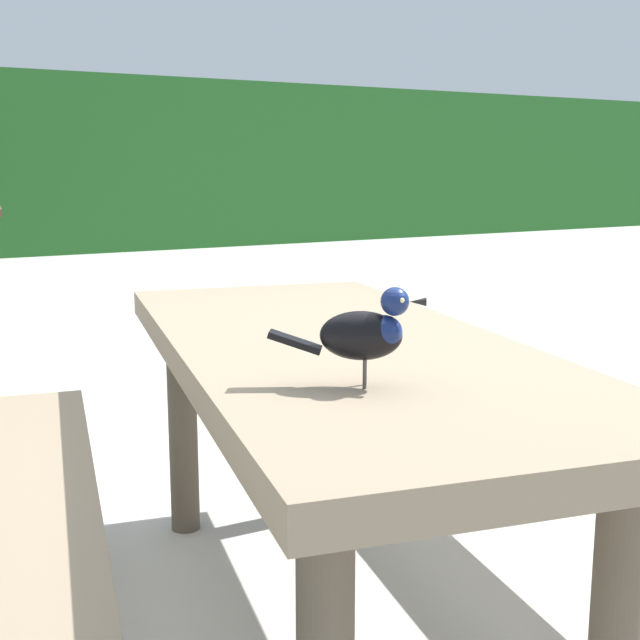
# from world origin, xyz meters

# --- Properties ---
(ground_plane) EXTENTS (60.00, 60.00, 0.00)m
(ground_plane) POSITION_xyz_m (0.00, 0.00, 0.00)
(ground_plane) COLOR #B7B5AD
(picnic_table_foreground) EXTENTS (1.99, 2.01, 0.74)m
(picnic_table_foreground) POSITION_xyz_m (-0.02, -0.25, 0.56)
(picnic_table_foreground) COLOR #84725B
(picnic_table_foreground) RESTS_ON ground
(bird_grackle) EXTENTS (0.25, 0.18, 0.18)m
(bird_grackle) POSITION_xyz_m (-0.20, -0.65, 0.84)
(bird_grackle) COLOR black
(bird_grackle) RESTS_ON picnic_table_foreground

